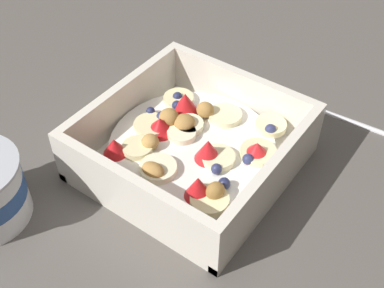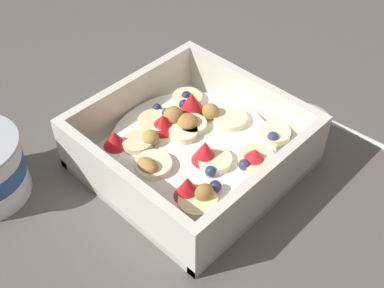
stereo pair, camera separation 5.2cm
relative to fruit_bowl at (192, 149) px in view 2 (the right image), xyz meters
The scene contains 3 objects.
ground_plane 0.03m from the fruit_bowl, 25.36° to the left, with size 2.40×2.40×0.00m, color #56514C.
fruit_bowl is the anchor object (origin of this frame).
spoon 0.18m from the fruit_bowl, 24.52° to the right, with size 0.04×0.17×0.01m.
Camera 2 is at (-0.28, -0.26, 0.40)m, focal length 46.68 mm.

